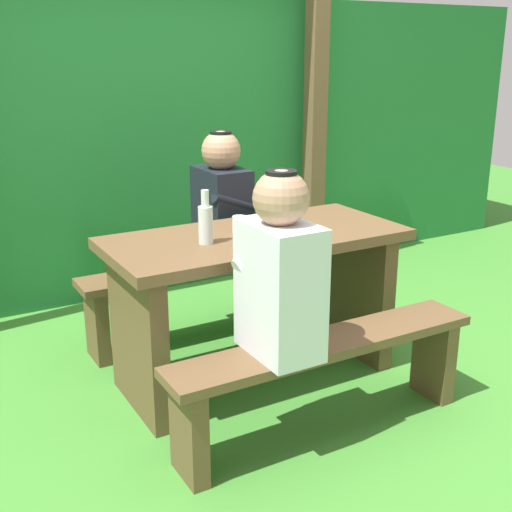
{
  "coord_description": "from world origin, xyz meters",
  "views": [
    {
      "loc": [
        -1.47,
        -2.55,
        1.56
      ],
      "look_at": [
        0.0,
        0.0,
        0.63
      ],
      "focal_mm": 46.11,
      "sensor_mm": 36.0,
      "label": 1
    }
  ],
  "objects_px": {
    "bench_near": "(325,366)",
    "person_white_shirt": "(280,272)",
    "picnic_table": "(256,281)",
    "bottle_left": "(206,222)",
    "bench_far": "(205,284)",
    "drinking_glass": "(239,224)",
    "person_black_coat": "(222,203)"
  },
  "relations": [
    {
      "from": "bench_far",
      "to": "bottle_left",
      "type": "xyz_separation_m",
      "value": [
        -0.27,
        -0.61,
        0.53
      ]
    },
    {
      "from": "bench_near",
      "to": "person_white_shirt",
      "type": "relative_size",
      "value": 1.95
    },
    {
      "from": "picnic_table",
      "to": "bottle_left",
      "type": "xyz_separation_m",
      "value": [
        -0.27,
        -0.03,
        0.33
      ]
    },
    {
      "from": "bench_near",
      "to": "bench_far",
      "type": "xyz_separation_m",
      "value": [
        0.0,
        1.15,
        0.0
      ]
    },
    {
      "from": "bench_far",
      "to": "bottle_left",
      "type": "distance_m",
      "value": 0.85
    },
    {
      "from": "bench_far",
      "to": "bottle_left",
      "type": "bearing_deg",
      "value": -114.24
    },
    {
      "from": "person_black_coat",
      "to": "bench_far",
      "type": "bearing_deg",
      "value": 178.35
    },
    {
      "from": "picnic_table",
      "to": "person_white_shirt",
      "type": "height_order",
      "value": "person_white_shirt"
    },
    {
      "from": "bench_near",
      "to": "bench_far",
      "type": "height_order",
      "value": "same"
    },
    {
      "from": "picnic_table",
      "to": "bench_far",
      "type": "bearing_deg",
      "value": 90.0
    },
    {
      "from": "bench_near",
      "to": "picnic_table",
      "type": "bearing_deg",
      "value": 90.0
    },
    {
      "from": "picnic_table",
      "to": "bench_far",
      "type": "height_order",
      "value": "picnic_table"
    },
    {
      "from": "bench_far",
      "to": "person_white_shirt",
      "type": "height_order",
      "value": "person_white_shirt"
    },
    {
      "from": "drinking_glass",
      "to": "bench_near",
      "type": "bearing_deg",
      "value": -84.89
    },
    {
      "from": "person_white_shirt",
      "to": "person_black_coat",
      "type": "height_order",
      "value": "same"
    },
    {
      "from": "person_white_shirt",
      "to": "person_black_coat",
      "type": "bearing_deg",
      "value": 73.38
    },
    {
      "from": "picnic_table",
      "to": "bench_near",
      "type": "height_order",
      "value": "picnic_table"
    },
    {
      "from": "person_white_shirt",
      "to": "picnic_table",
      "type": "bearing_deg",
      "value": 68.44
    },
    {
      "from": "picnic_table",
      "to": "drinking_glass",
      "type": "xyz_separation_m",
      "value": [
        -0.06,
        0.06,
        0.27
      ]
    },
    {
      "from": "person_black_coat",
      "to": "picnic_table",
      "type": "bearing_deg",
      "value": -101.42
    },
    {
      "from": "picnic_table",
      "to": "drinking_glass",
      "type": "relative_size",
      "value": 18.09
    },
    {
      "from": "bench_far",
      "to": "drinking_glass",
      "type": "distance_m",
      "value": 0.7
    },
    {
      "from": "drinking_glass",
      "to": "bottle_left",
      "type": "bearing_deg",
      "value": -157.68
    },
    {
      "from": "bench_near",
      "to": "person_white_shirt",
      "type": "xyz_separation_m",
      "value": [
        -0.23,
        0.0,
        0.45
      ]
    },
    {
      "from": "person_white_shirt",
      "to": "drinking_glass",
      "type": "relative_size",
      "value": 9.3
    },
    {
      "from": "bench_far",
      "to": "person_black_coat",
      "type": "distance_m",
      "value": 0.47
    },
    {
      "from": "bottle_left",
      "to": "person_white_shirt",
      "type": "bearing_deg",
      "value": -85.03
    },
    {
      "from": "person_black_coat",
      "to": "bottle_left",
      "type": "relative_size",
      "value": 3.0
    },
    {
      "from": "person_black_coat",
      "to": "bottle_left",
      "type": "bearing_deg",
      "value": -122.8
    },
    {
      "from": "drinking_glass",
      "to": "bottle_left",
      "type": "relative_size",
      "value": 0.32
    },
    {
      "from": "picnic_table",
      "to": "drinking_glass",
      "type": "distance_m",
      "value": 0.29
    },
    {
      "from": "bottle_left",
      "to": "person_black_coat",
      "type": "bearing_deg",
      "value": 57.2
    }
  ]
}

